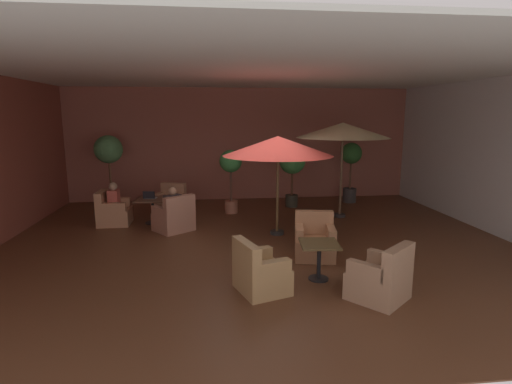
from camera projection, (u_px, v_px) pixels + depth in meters
The scene contains 22 objects.
ground_plane at pixel (258, 244), 8.83m from camera, with size 11.25×9.79×0.02m, color brown.
wall_back_brick at pixel (241, 144), 13.23m from camera, with size 11.25×0.08×3.62m, color #A25A49.
wall_right_plain at pixel (504, 158), 9.10m from camera, with size 0.08×9.79×3.62m, color silver.
ceiling_slab at pixel (259, 70), 8.14m from camera, with size 11.25×9.79×0.06m, color silver.
cafe_table_front_left at pixel (153, 204), 10.38m from camera, with size 0.86×0.86×0.65m.
armchair_front_left_north at pixel (174, 218), 9.71m from camera, with size 1.08×1.07×0.89m.
armchair_front_left_east at pixel (170, 203), 11.37m from camera, with size 0.94×0.97×0.85m.
armchair_front_left_south at pixel (113, 212), 10.30m from camera, with size 0.77×0.76×0.87m.
cafe_table_front_right at pixel (319, 252), 6.80m from camera, with size 0.70×0.70×0.65m.
armchair_front_right_north at pixel (314, 241), 7.94m from camera, with size 0.89×0.90×0.87m.
armchair_front_right_east at pixel (260, 273), 6.37m from camera, with size 0.92×0.97×0.85m.
armchair_front_right_south at pixel (381, 279), 6.08m from camera, with size 1.07×1.07×0.89m.
patio_umbrella_tall_red at pixel (343, 131), 10.68m from camera, with size 2.48×2.48×2.56m.
patio_umbrella_center_beige at pixel (278, 146), 9.12m from camera, with size 2.51×2.51×2.29m.
potted_tree_left_corner at pixel (109, 154), 11.86m from camera, with size 0.82×0.82×2.18m.
potted_tree_mid_left at pixel (231, 169), 11.33m from camera, with size 0.63×0.63×1.81m.
potted_tree_mid_right at pixel (351, 163), 12.76m from camera, with size 0.66×0.66×1.90m.
potted_tree_right_corner at pixel (292, 165), 12.12m from camera, with size 0.80×0.80×1.81m.
patron_blue_shirt at pixel (173, 202), 9.67m from camera, with size 0.44×0.41×0.64m.
patron_by_window at pixel (114, 197), 10.23m from camera, with size 0.25×0.36×0.69m.
iced_drink_cup at pixel (147, 196), 10.38m from camera, with size 0.08×0.08×0.11m, color white.
open_laptop at pixel (150, 197), 10.35m from camera, with size 0.35×0.28×0.20m.
Camera 1 is at (-0.99, -8.40, 2.76)m, focal length 28.33 mm.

